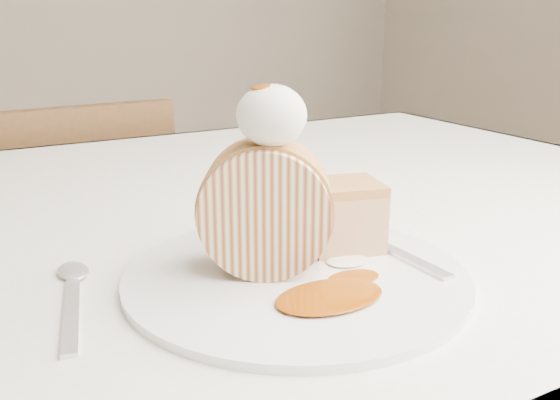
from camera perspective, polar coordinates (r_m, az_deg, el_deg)
table at (r=0.75m, az=-9.44°, el=-7.66°), size 1.40×0.90×0.75m
chair_far at (r=1.37m, az=-18.23°, el=-5.86°), size 0.40×0.40×0.80m
plate at (r=0.53m, az=1.49°, el=-6.98°), size 0.36×0.36×0.01m
roulade_slice at (r=0.51m, az=-1.34°, el=-0.79°), size 0.12×0.10×0.11m
cake_chunk at (r=0.57m, az=5.84°, el=-1.77°), size 0.08×0.07×0.05m
whipped_cream at (r=0.49m, az=-0.77°, el=7.73°), size 0.06×0.06×0.05m
caramel_drizzle at (r=0.49m, az=-1.11°, el=10.94°), size 0.03×0.02×0.01m
caramel_pool at (r=0.48m, az=4.54°, el=-8.76°), size 0.10×0.08×0.00m
fork at (r=0.57m, az=10.85°, el=-4.85°), size 0.03×0.17×0.00m
spoon at (r=0.49m, az=-18.54°, el=-9.90°), size 0.05×0.15×0.00m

